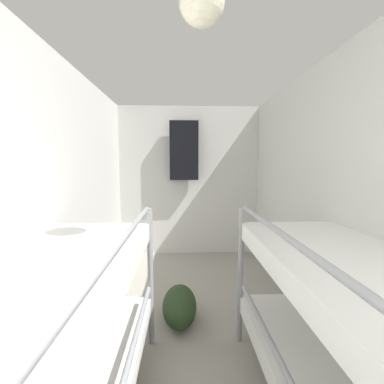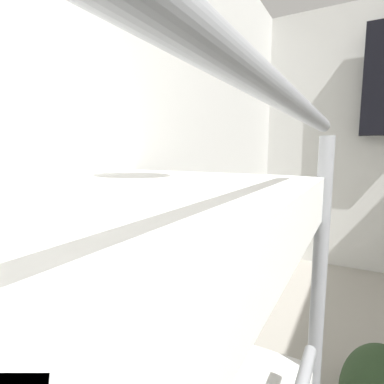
# 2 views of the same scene
# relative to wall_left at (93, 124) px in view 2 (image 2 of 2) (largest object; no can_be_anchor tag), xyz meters

# --- Properties ---
(wall_left) EXTENTS (0.06, 4.71, 2.37)m
(wall_left) POSITION_rel_wall_left_xyz_m (0.00, 0.00, 0.00)
(wall_left) COLOR silver
(wall_left) RESTS_ON ground_plane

